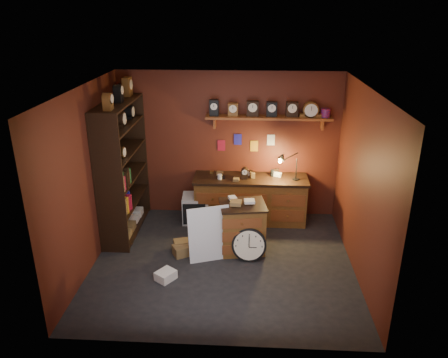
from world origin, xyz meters
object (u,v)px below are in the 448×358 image
workbench (250,197)px  big_round_clock (249,245)px  shelving_unit (121,163)px  low_cabinet (242,225)px

workbench → big_round_clock: 1.39m
shelving_unit → low_cabinet: 2.31m
low_cabinet → workbench: bearing=74.4°
shelving_unit → big_round_clock: 2.56m
low_cabinet → big_round_clock: low_cabinet is taller
big_round_clock → low_cabinet: bearing=110.0°
workbench → low_cabinet: 1.08m
shelving_unit → workbench: size_ratio=1.25×
low_cabinet → big_round_clock: bearing=-78.9°
workbench → low_cabinet: (-0.13, -1.07, -0.03)m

